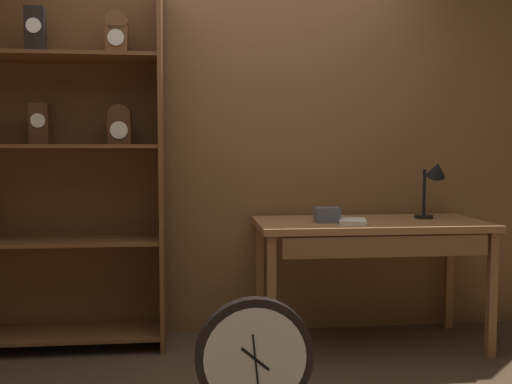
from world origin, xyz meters
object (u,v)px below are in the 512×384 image
Objects in this scene: open_repair_manual at (352,221)px; round_clock_large at (255,360)px; toolbox_small at (327,215)px; bookshelf at (38,168)px; workbench at (371,235)px; desk_lamp at (434,179)px.

open_repair_manual is 1.20m from round_clock_large.
open_repair_manual is at bearing 51.13° from round_clock_large.
open_repair_manual is at bearing -28.02° from toolbox_small.
bookshelf is at bearing 136.41° from round_clock_large.
bookshelf is 2.10m from workbench.
toolbox_small is (-0.28, -0.02, 0.13)m from workbench.
workbench is at bearing -6.14° from bookshelf.
toolbox_small is (1.76, -0.24, -0.28)m from bookshelf.
open_repair_manual is at bearing -147.01° from workbench.
toolbox_small is 1.20m from round_clock_large.
toolbox_small is 0.67× the size of open_repair_manual.
bookshelf is 2.48m from desk_lamp.
open_repair_manual is (-0.58, -0.17, -0.24)m from desk_lamp.
desk_lamp is 2.63× the size of toolbox_small.
toolbox_small is at bearing -7.81° from bookshelf.
bookshelf is 10.21× the size of open_repair_manual.
bookshelf reaches higher than desk_lamp.
open_repair_manual reaches higher than workbench.
workbench is at bearing -170.52° from desk_lamp.
bookshelf reaches higher than workbench.
round_clock_large is (1.22, -1.16, -0.83)m from bookshelf.
open_repair_manual is (-0.15, -0.10, 0.10)m from workbench.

